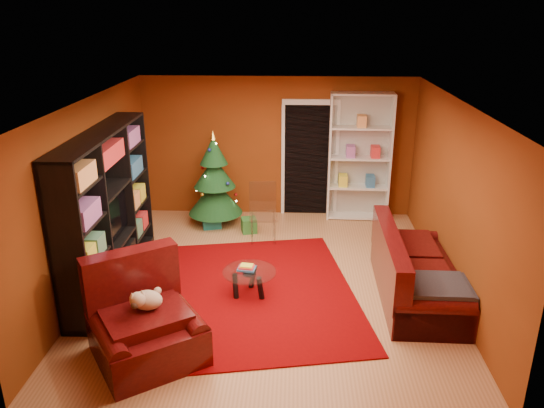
{
  "coord_description": "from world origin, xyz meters",
  "views": [
    {
      "loc": [
        0.33,
        -6.84,
        3.75
      ],
      "look_at": [
        0.0,
        0.4,
        1.05
      ],
      "focal_mm": 35.0,
      "sensor_mm": 36.0,
      "label": 1
    }
  ],
  "objects_px": {
    "sofa": "(419,265)",
    "armchair": "(146,321)",
    "christmas_tree": "(215,180)",
    "gift_box_teal": "(211,218)",
    "gift_box_green": "(249,225)",
    "gift_box_red": "(219,209)",
    "rug": "(249,293)",
    "acrylic_chair": "(263,216)",
    "dog": "(147,300)",
    "coffee_table": "(250,283)",
    "white_bookshelf": "(359,158)",
    "media_unit": "(107,210)"
  },
  "relations": [
    {
      "from": "gift_box_teal",
      "to": "sofa",
      "type": "bearing_deg",
      "value": -36.04
    },
    {
      "from": "christmas_tree",
      "to": "gift_box_teal",
      "type": "height_order",
      "value": "christmas_tree"
    },
    {
      "from": "rug",
      "to": "acrylic_chair",
      "type": "bearing_deg",
      "value": 87.02
    },
    {
      "from": "gift_box_red",
      "to": "white_bookshelf",
      "type": "bearing_deg",
      "value": 0.22
    },
    {
      "from": "gift_box_green",
      "to": "gift_box_red",
      "type": "relative_size",
      "value": 1.09
    },
    {
      "from": "rug",
      "to": "coffee_table",
      "type": "relative_size",
      "value": 4.57
    },
    {
      "from": "dog",
      "to": "sofa",
      "type": "bearing_deg",
      "value": -10.39
    },
    {
      "from": "gift_box_green",
      "to": "sofa",
      "type": "relative_size",
      "value": 0.12
    },
    {
      "from": "christmas_tree",
      "to": "gift_box_red",
      "type": "distance_m",
      "value": 0.84
    },
    {
      "from": "christmas_tree",
      "to": "gift_box_teal",
      "type": "xyz_separation_m",
      "value": [
        -0.06,
        -0.16,
        -0.68
      ]
    },
    {
      "from": "media_unit",
      "to": "gift_box_red",
      "type": "relative_size",
      "value": 12.2
    },
    {
      "from": "armchair",
      "to": "dog",
      "type": "distance_m",
      "value": 0.24
    },
    {
      "from": "dog",
      "to": "sofa",
      "type": "xyz_separation_m",
      "value": [
        3.31,
        1.44,
        -0.23
      ]
    },
    {
      "from": "gift_box_teal",
      "to": "dog",
      "type": "relative_size",
      "value": 0.81
    },
    {
      "from": "gift_box_teal",
      "to": "gift_box_red",
      "type": "bearing_deg",
      "value": 85.19
    },
    {
      "from": "sofa",
      "to": "armchair",
      "type": "bearing_deg",
      "value": 115.48
    },
    {
      "from": "christmas_tree",
      "to": "gift_box_teal",
      "type": "relative_size",
      "value": 5.37
    },
    {
      "from": "rug",
      "to": "coffee_table",
      "type": "xyz_separation_m",
      "value": [
        0.02,
        -0.05,
        0.18
      ]
    },
    {
      "from": "rug",
      "to": "armchair",
      "type": "relative_size",
      "value": 2.79
    },
    {
      "from": "coffee_table",
      "to": "acrylic_chair",
      "type": "height_order",
      "value": "acrylic_chair"
    },
    {
      "from": "white_bookshelf",
      "to": "coffee_table",
      "type": "distance_m",
      "value": 3.61
    },
    {
      "from": "acrylic_chair",
      "to": "sofa",
      "type": "bearing_deg",
      "value": -42.93
    },
    {
      "from": "gift_box_teal",
      "to": "acrylic_chair",
      "type": "relative_size",
      "value": 0.36
    },
    {
      "from": "gift_box_red",
      "to": "coffee_table",
      "type": "bearing_deg",
      "value": -74.09
    },
    {
      "from": "sofa",
      "to": "coffee_table",
      "type": "xyz_separation_m",
      "value": [
        -2.29,
        -0.09,
        -0.28
      ]
    },
    {
      "from": "white_bookshelf",
      "to": "acrylic_chair",
      "type": "height_order",
      "value": "white_bookshelf"
    },
    {
      "from": "rug",
      "to": "gift_box_green",
      "type": "xyz_separation_m",
      "value": [
        -0.18,
        2.15,
        0.12
      ]
    },
    {
      "from": "christmas_tree",
      "to": "gift_box_red",
      "type": "height_order",
      "value": "christmas_tree"
    },
    {
      "from": "media_unit",
      "to": "white_bookshelf",
      "type": "bearing_deg",
      "value": 34.47
    },
    {
      "from": "gift_box_green",
      "to": "white_bookshelf",
      "type": "relative_size",
      "value": 0.11
    },
    {
      "from": "gift_box_green",
      "to": "coffee_table",
      "type": "xyz_separation_m",
      "value": [
        0.2,
        -2.2,
        0.07
      ]
    },
    {
      "from": "gift_box_red",
      "to": "dog",
      "type": "xyz_separation_m",
      "value": [
        -0.16,
        -4.34,
        0.58
      ]
    },
    {
      "from": "gift_box_teal",
      "to": "white_bookshelf",
      "type": "height_order",
      "value": "white_bookshelf"
    },
    {
      "from": "rug",
      "to": "acrylic_chair",
      "type": "height_order",
      "value": "acrylic_chair"
    },
    {
      "from": "gift_box_green",
      "to": "dog",
      "type": "xyz_separation_m",
      "value": [
        -0.81,
        -3.56,
        0.57
      ]
    },
    {
      "from": "gift_box_teal",
      "to": "dog",
      "type": "height_order",
      "value": "dog"
    },
    {
      "from": "christmas_tree",
      "to": "gift_box_teal",
      "type": "bearing_deg",
      "value": -109.68
    },
    {
      "from": "gift_box_teal",
      "to": "gift_box_red",
      "type": "xyz_separation_m",
      "value": [
        0.05,
        0.57,
        -0.05
      ]
    },
    {
      "from": "gift_box_teal",
      "to": "sofa",
      "type": "distance_m",
      "value": 3.96
    },
    {
      "from": "rug",
      "to": "media_unit",
      "type": "xyz_separation_m",
      "value": [
        -1.99,
        0.3,
        1.09
      ]
    },
    {
      "from": "gift_box_green",
      "to": "dog",
      "type": "height_order",
      "value": "dog"
    },
    {
      "from": "gift_box_green",
      "to": "gift_box_red",
      "type": "height_order",
      "value": "gift_box_green"
    },
    {
      "from": "armchair",
      "to": "sofa",
      "type": "bearing_deg",
      "value": -9.48
    },
    {
      "from": "christmas_tree",
      "to": "gift_box_green",
      "type": "xyz_separation_m",
      "value": [
        0.64,
        -0.37,
        -0.72
      ]
    },
    {
      "from": "gift_box_teal",
      "to": "armchair",
      "type": "distance_m",
      "value": 3.85
    },
    {
      "from": "gift_box_red",
      "to": "armchair",
      "type": "distance_m",
      "value": 4.42
    },
    {
      "from": "gift_box_green",
      "to": "media_unit",
      "type": "bearing_deg",
      "value": -134.28
    },
    {
      "from": "gift_box_teal",
      "to": "acrylic_chair",
      "type": "distance_m",
      "value": 1.17
    },
    {
      "from": "gift_box_teal",
      "to": "acrylic_chair",
      "type": "xyz_separation_m",
      "value": [
        0.97,
        -0.57,
        0.29
      ]
    },
    {
      "from": "gift_box_teal",
      "to": "gift_box_red",
      "type": "height_order",
      "value": "gift_box_teal"
    }
  ]
}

